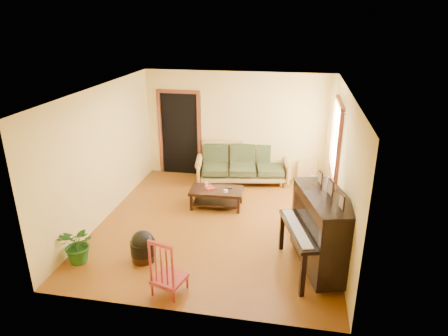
% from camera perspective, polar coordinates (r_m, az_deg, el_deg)
% --- Properties ---
extents(floor, '(5.00, 5.00, 0.00)m').
position_cam_1_polar(floor, '(7.86, -0.97, -7.98)').
color(floor, '#5F300C').
rests_on(floor, ground).
extents(doorway, '(1.08, 0.16, 2.05)m').
position_cam_1_polar(doorway, '(10.03, -6.34, 4.81)').
color(doorway, black).
rests_on(doorway, floor).
extents(window, '(0.12, 1.36, 1.46)m').
position_cam_1_polar(window, '(8.39, 15.80, 4.26)').
color(window, white).
rests_on(window, right_wall).
extents(sofa, '(2.30, 1.27, 0.93)m').
position_cam_1_polar(sofa, '(9.56, 2.68, 0.55)').
color(sofa, olive).
rests_on(sofa, floor).
extents(coffee_table, '(1.12, 0.65, 0.40)m').
position_cam_1_polar(coffee_table, '(8.44, -1.08, -4.30)').
color(coffee_table, black).
rests_on(coffee_table, floor).
extents(armchair, '(0.85, 0.88, 0.76)m').
position_cam_1_polar(armchair, '(7.58, 12.76, -6.46)').
color(armchair, olive).
rests_on(armchair, floor).
extents(piano, '(1.24, 1.65, 1.29)m').
position_cam_1_polar(piano, '(6.46, 13.92, -9.01)').
color(piano, black).
rests_on(piano, floor).
extents(footstool, '(0.50, 0.50, 0.40)m').
position_cam_1_polar(footstool, '(6.84, -11.47, -11.32)').
color(footstool, black).
rests_on(footstool, floor).
extents(red_chair, '(0.54, 0.57, 0.92)m').
position_cam_1_polar(red_chair, '(5.94, -7.90, -13.56)').
color(red_chair, maroon).
rests_on(red_chair, floor).
extents(leaning_frame, '(0.45, 0.12, 0.59)m').
position_cam_1_polar(leaning_frame, '(9.77, 11.79, -0.51)').
color(leaning_frame, gold).
rests_on(leaning_frame, floor).
extents(ceramic_crock, '(0.26, 0.26, 0.26)m').
position_cam_1_polar(ceramic_crock, '(9.63, 12.75, -1.94)').
color(ceramic_crock, '#3656A2').
rests_on(ceramic_crock, floor).
extents(potted_plant, '(0.69, 0.63, 0.65)m').
position_cam_1_polar(potted_plant, '(7.01, -20.05, -10.24)').
color(potted_plant, '#1F5117').
rests_on(potted_plant, floor).
extents(book, '(0.28, 0.29, 0.02)m').
position_cam_1_polar(book, '(8.37, -2.63, -2.95)').
color(book, maroon).
rests_on(book, coffee_table).
extents(candle, '(0.08, 0.08, 0.11)m').
position_cam_1_polar(candle, '(8.44, -2.50, -2.40)').
color(candle, silver).
rests_on(candle, coffee_table).
extents(glass_jar, '(0.09, 0.09, 0.06)m').
position_cam_1_polar(glass_jar, '(8.21, 0.26, -3.29)').
color(glass_jar, silver).
rests_on(glass_jar, coffee_table).
extents(remote, '(0.16, 0.06, 0.02)m').
position_cam_1_polar(remote, '(8.39, 0.68, -2.91)').
color(remote, black).
rests_on(remote, coffee_table).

